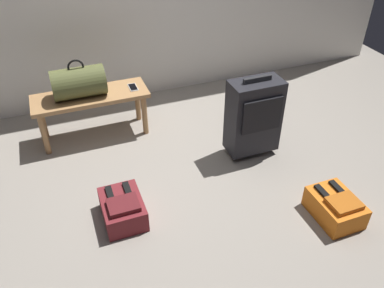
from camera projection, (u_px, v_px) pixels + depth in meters
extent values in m
plane|color=gray|center=(186.00, 184.00, 3.10)|extent=(6.60, 6.60, 0.00)
cube|color=#A87A4C|center=(90.00, 96.00, 3.41)|extent=(1.00, 0.36, 0.04)
cylinder|color=#A87A4C|center=(44.00, 135.00, 3.32)|extent=(0.05, 0.05, 0.39)
cylinder|color=#A87A4C|center=(145.00, 115.00, 3.57)|extent=(0.05, 0.05, 0.39)
cylinder|color=#A87A4C|center=(42.00, 119.00, 3.51)|extent=(0.05, 0.05, 0.39)
cylinder|color=#A87A4C|center=(138.00, 102.00, 3.76)|extent=(0.05, 0.05, 0.39)
cylinder|color=#51562D|center=(79.00, 83.00, 3.31)|extent=(0.44, 0.26, 0.26)
torus|color=black|center=(76.00, 67.00, 3.22)|extent=(0.14, 0.02, 0.14)
cube|color=silver|center=(133.00, 87.00, 3.50)|extent=(0.07, 0.14, 0.01)
cube|color=black|center=(133.00, 87.00, 3.50)|extent=(0.06, 0.13, 0.00)
cube|color=black|center=(253.00, 116.00, 3.23)|extent=(0.43, 0.23, 0.63)
cube|color=black|center=(262.00, 116.00, 3.09)|extent=(0.34, 0.02, 0.29)
cube|color=#262628|center=(257.00, 79.00, 3.03)|extent=(0.24, 0.03, 0.04)
cylinder|color=black|center=(230.00, 148.00, 3.45)|extent=(0.02, 0.05, 0.05)
cylinder|color=black|center=(260.00, 141.00, 3.53)|extent=(0.02, 0.05, 0.05)
cube|color=maroon|center=(123.00, 209.00, 2.76)|extent=(0.28, 0.38, 0.17)
cube|color=#55181C|center=(123.00, 205.00, 2.65)|extent=(0.21, 0.17, 0.04)
cube|color=black|center=(110.00, 195.00, 2.74)|extent=(0.04, 0.19, 0.02)
cube|color=black|center=(128.00, 191.00, 2.77)|extent=(0.04, 0.19, 0.02)
cube|color=orange|center=(335.00, 207.00, 2.77)|extent=(0.28, 0.38, 0.17)
cube|color=#AD5514|center=(344.00, 203.00, 2.66)|extent=(0.21, 0.17, 0.04)
cube|color=black|center=(324.00, 194.00, 2.75)|extent=(0.04, 0.19, 0.02)
cube|color=black|center=(339.00, 189.00, 2.79)|extent=(0.04, 0.19, 0.02)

